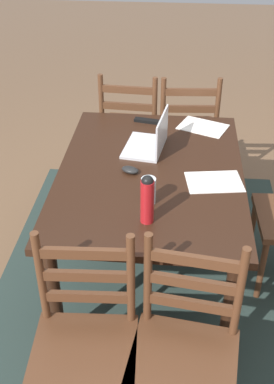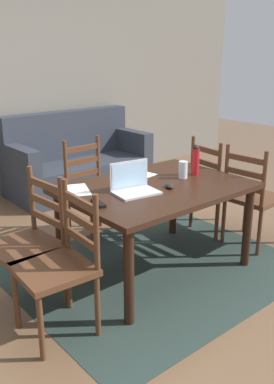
{
  "view_description": "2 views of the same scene",
  "coord_description": "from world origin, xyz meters",
  "px_view_note": "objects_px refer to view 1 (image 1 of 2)",
  "views": [
    {
      "loc": [
        2.27,
        0.13,
        2.16
      ],
      "look_at": [
        -0.03,
        -0.08,
        0.56
      ],
      "focal_mm": 44.98,
      "sensor_mm": 36.0,
      "label": 1
    },
    {
      "loc": [
        -2.14,
        -2.3,
        1.73
      ],
      "look_at": [
        -0.08,
        0.14,
        0.66
      ],
      "focal_mm": 39.45,
      "sensor_mm": 36.0,
      "label": 2
    }
  ],
  "objects_px": {
    "dining_table": "(150,184)",
    "water_bottle": "(147,198)",
    "tv_remote": "(147,121)",
    "chair_right_near": "(85,347)",
    "chair_left_near": "(132,130)",
    "laptop": "(152,140)",
    "computer_mouse": "(130,170)",
    "drinking_glass": "(148,191)",
    "chair_left_far": "(186,132)",
    "chair_right_far": "(184,355)"
  },
  "relations": [
    {
      "from": "dining_table",
      "to": "computer_mouse",
      "type": "relative_size",
      "value": 14.26
    },
    {
      "from": "tv_remote",
      "to": "chair_right_near",
      "type": "bearing_deg",
      "value": -173.91
    },
    {
      "from": "computer_mouse",
      "to": "drinking_glass",
      "type": "bearing_deg",
      "value": 46.5
    },
    {
      "from": "computer_mouse",
      "to": "laptop",
      "type": "bearing_deg",
      "value": -177.56
    },
    {
      "from": "chair_left_far",
      "to": "drinking_glass",
      "type": "height_order",
      "value": "chair_left_far"
    },
    {
      "from": "water_bottle",
      "to": "tv_remote",
      "type": "xyz_separation_m",
      "value": [
        -1.05,
        -0.08,
        -0.12
      ]
    },
    {
      "from": "water_bottle",
      "to": "computer_mouse",
      "type": "relative_size",
      "value": 2.56
    },
    {
      "from": "water_bottle",
      "to": "chair_right_far",
      "type": "bearing_deg",
      "value": 19.93
    },
    {
      "from": "chair_left_near",
      "to": "computer_mouse",
      "type": "height_order",
      "value": "chair_left_near"
    },
    {
      "from": "laptop",
      "to": "chair_right_near",
      "type": "bearing_deg",
      "value": -9.02
    },
    {
      "from": "chair_left_near",
      "to": "water_bottle",
      "type": "relative_size",
      "value": 3.72
    },
    {
      "from": "chair_right_near",
      "to": "computer_mouse",
      "type": "distance_m",
      "value": 1.02
    },
    {
      "from": "chair_right_near",
      "to": "water_bottle",
      "type": "relative_size",
      "value": 3.72
    },
    {
      "from": "drinking_glass",
      "to": "chair_left_near",
      "type": "bearing_deg",
      "value": -170.57
    },
    {
      "from": "chair_left_near",
      "to": "chair_left_far",
      "type": "distance_m",
      "value": 0.42
    },
    {
      "from": "chair_right_far",
      "to": "dining_table",
      "type": "bearing_deg",
      "value": -168.1
    },
    {
      "from": "chair_left_far",
      "to": "water_bottle",
      "type": "distance_m",
      "value": 1.52
    },
    {
      "from": "dining_table",
      "to": "chair_right_near",
      "type": "relative_size",
      "value": 1.5
    },
    {
      "from": "water_bottle",
      "to": "computer_mouse",
      "type": "height_order",
      "value": "water_bottle"
    },
    {
      "from": "dining_table",
      "to": "water_bottle",
      "type": "relative_size",
      "value": 5.58
    },
    {
      "from": "laptop",
      "to": "computer_mouse",
      "type": "distance_m",
      "value": 0.3
    },
    {
      "from": "laptop",
      "to": "drinking_glass",
      "type": "bearing_deg",
      "value": 1.94
    },
    {
      "from": "chair_left_near",
      "to": "chair_left_far",
      "type": "bearing_deg",
      "value": 90.01
    },
    {
      "from": "drinking_glass",
      "to": "tv_remote",
      "type": "height_order",
      "value": "drinking_glass"
    },
    {
      "from": "chair_right_far",
      "to": "chair_right_near",
      "type": "height_order",
      "value": "same"
    },
    {
      "from": "chair_left_near",
      "to": "computer_mouse",
      "type": "xyz_separation_m",
      "value": [
        1.03,
        0.1,
        0.29
      ]
    },
    {
      "from": "dining_table",
      "to": "computer_mouse",
      "type": "bearing_deg",
      "value": -74.31
    },
    {
      "from": "chair_right_near",
      "to": "drinking_glass",
      "type": "distance_m",
      "value": 0.81
    },
    {
      "from": "drinking_glass",
      "to": "computer_mouse",
      "type": "distance_m",
      "value": 0.3
    },
    {
      "from": "chair_right_far",
      "to": "chair_right_near",
      "type": "relative_size",
      "value": 1.0
    },
    {
      "from": "chair_right_far",
      "to": "laptop",
      "type": "xyz_separation_m",
      "value": [
        -1.25,
        -0.22,
        0.33
      ]
    },
    {
      "from": "chair_right_far",
      "to": "chair_right_near",
      "type": "xyz_separation_m",
      "value": [
        -0.0,
        -0.42,
        0.0
      ]
    },
    {
      "from": "chair_right_near",
      "to": "water_bottle",
      "type": "distance_m",
      "value": 0.71
    },
    {
      "from": "chair_left_far",
      "to": "laptop",
      "type": "bearing_deg",
      "value": -16.08
    },
    {
      "from": "chair_left_near",
      "to": "laptop",
      "type": "bearing_deg",
      "value": 14.65
    },
    {
      "from": "chair_right_far",
      "to": "drinking_glass",
      "type": "height_order",
      "value": "chair_right_far"
    },
    {
      "from": "dining_table",
      "to": "chair_left_near",
      "type": "distance_m",
      "value": 1.04
    },
    {
      "from": "chair_right_near",
      "to": "laptop",
      "type": "xyz_separation_m",
      "value": [
        -1.25,
        0.2,
        0.33
      ]
    },
    {
      "from": "drinking_glass",
      "to": "computer_mouse",
      "type": "relative_size",
      "value": 1.42
    },
    {
      "from": "chair_left_near",
      "to": "chair_right_far",
      "type": "xyz_separation_m",
      "value": [
        2.0,
        0.42,
        0.0
      ]
    },
    {
      "from": "water_bottle",
      "to": "computer_mouse",
      "type": "distance_m",
      "value": 0.46
    },
    {
      "from": "computer_mouse",
      "to": "tv_remote",
      "type": "height_order",
      "value": "computer_mouse"
    },
    {
      "from": "dining_table",
      "to": "chair_left_near",
      "type": "xyz_separation_m",
      "value": [
        -1.0,
        -0.21,
        -0.18
      ]
    },
    {
      "from": "chair_left_far",
      "to": "dining_table",
      "type": "bearing_deg",
      "value": -11.77
    },
    {
      "from": "dining_table",
      "to": "chair_right_near",
      "type": "height_order",
      "value": "chair_right_near"
    },
    {
      "from": "chair_left_far",
      "to": "chair_right_near",
      "type": "relative_size",
      "value": 1.0
    },
    {
      "from": "chair_right_far",
      "to": "chair_left_near",
      "type": "bearing_deg",
      "value": -168.18
    },
    {
      "from": "chair_right_far",
      "to": "drinking_glass",
      "type": "distance_m",
      "value": 0.8
    },
    {
      "from": "chair_left_far",
      "to": "laptop",
      "type": "xyz_separation_m",
      "value": [
        0.76,
        -0.22,
        0.33
      ]
    },
    {
      "from": "chair_left_near",
      "to": "drinking_glass",
      "type": "height_order",
      "value": "chair_left_near"
    }
  ]
}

